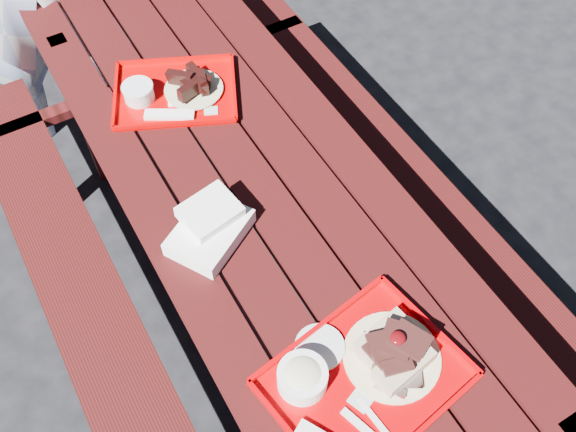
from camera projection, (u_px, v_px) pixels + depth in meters
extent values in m
plane|color=black|center=(269.00, 310.00, 2.48)|extent=(60.00, 60.00, 0.00)
cube|color=#380A0C|center=(169.00, 240.00, 1.80)|extent=(0.14, 2.40, 0.04)
cube|color=#380A0C|center=(217.00, 218.00, 1.84)|extent=(0.14, 2.40, 0.04)
cube|color=#380A0C|center=(262.00, 198.00, 1.88)|extent=(0.14, 2.40, 0.04)
cube|color=#380A0C|center=(306.00, 177.00, 1.93)|extent=(0.14, 2.40, 0.04)
cube|color=#380A0C|center=(348.00, 158.00, 1.97)|extent=(0.14, 2.40, 0.04)
cube|color=#380A0C|center=(100.00, 332.00, 1.96)|extent=(0.25, 2.40, 0.04)
cube|color=#380A0C|center=(38.00, 188.00, 2.56)|extent=(0.06, 0.06, 0.42)
cube|color=#380A0C|center=(407.00, 183.00, 2.30)|extent=(0.25, 2.40, 0.04)
cube|color=#380A0C|center=(552.00, 403.00, 2.06)|extent=(0.06, 0.06, 0.42)
cube|color=#380A0C|center=(289.00, 86.00, 2.89)|extent=(0.06, 0.06, 0.42)
cube|color=#380A0C|center=(84.00, 114.00, 2.57)|extent=(0.06, 0.06, 0.75)
cube|color=#380A0C|center=(219.00, 63.00, 2.74)|extent=(0.06, 0.06, 0.75)
cube|color=#380A0C|center=(151.00, 78.00, 2.61)|extent=(1.40, 0.06, 0.04)
cube|color=#B40004|center=(365.00, 381.00, 1.54)|extent=(0.49, 0.41, 0.01)
cube|color=#B40004|center=(318.00, 328.00, 1.60)|extent=(0.44, 0.08, 0.02)
cube|color=#B40004|center=(429.00, 324.00, 1.60)|extent=(0.07, 0.34, 0.02)
cylinder|color=beige|center=(392.00, 356.00, 1.56)|extent=(0.24, 0.24, 0.01)
cube|color=tan|center=(403.00, 365.00, 1.52)|extent=(0.16, 0.09, 0.04)
cube|color=tan|center=(384.00, 338.00, 1.56)|extent=(0.16, 0.09, 0.04)
ellipsoid|color=#4B0509|center=(399.00, 336.00, 1.46)|extent=(0.04, 0.04, 0.01)
cylinder|color=white|center=(302.00, 378.00, 1.50)|extent=(0.12, 0.12, 0.06)
ellipsoid|color=beige|center=(303.00, 375.00, 1.49)|extent=(0.10, 0.10, 0.05)
cylinder|color=silver|center=(320.00, 347.00, 1.57)|extent=(0.12, 0.12, 0.01)
cube|color=white|center=(382.00, 429.00, 1.46)|extent=(0.03, 0.17, 0.01)
cube|color=#B2C6C4|center=(361.00, 399.00, 1.50)|extent=(0.06, 0.06, 0.00)
cube|color=#C10001|center=(176.00, 94.00, 2.10)|extent=(0.47, 0.43, 0.01)
cube|color=#C10001|center=(175.00, 60.00, 2.17)|extent=(0.35, 0.17, 0.02)
cube|color=#C10001|center=(175.00, 124.00, 2.00)|extent=(0.35, 0.17, 0.02)
cube|color=#C10001|center=(234.00, 87.00, 2.10)|extent=(0.13, 0.27, 0.02)
cube|color=#C10001|center=(115.00, 95.00, 2.08)|extent=(0.13, 0.27, 0.02)
cube|color=white|center=(189.00, 91.00, 2.09)|extent=(0.17, 0.17, 0.01)
cylinder|color=#C7BD8E|center=(194.00, 89.00, 2.09)|extent=(0.19, 0.19, 0.01)
cylinder|color=silver|center=(139.00, 93.00, 2.06)|extent=(0.10, 0.10, 0.05)
cylinder|color=white|center=(137.00, 87.00, 2.03)|extent=(0.10, 0.10, 0.01)
cube|color=white|center=(169.00, 115.00, 2.03)|extent=(0.16, 0.11, 0.01)
cube|color=silver|center=(211.00, 111.00, 2.04)|extent=(0.05, 0.05, 0.00)
cube|color=white|center=(210.00, 232.00, 1.76)|extent=(0.27, 0.25, 0.05)
cube|color=white|center=(210.00, 212.00, 1.74)|extent=(0.17, 0.15, 0.04)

